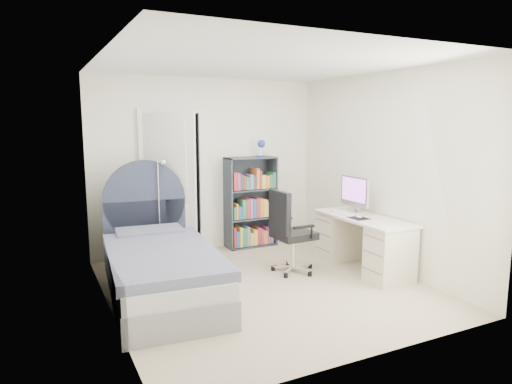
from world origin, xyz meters
name	(u,v)px	position (x,y,z in m)	size (l,w,h in m)	color
room_shell	(265,179)	(0.00, 0.00, 1.25)	(3.50, 3.70, 2.60)	tan
door	(170,184)	(-0.63, 1.58, 1.03)	(0.92, 0.63, 2.06)	black
bed	(160,266)	(-1.13, 0.32, 0.32)	(1.25, 2.36, 1.40)	gray
nightstand	(137,234)	(-1.10, 1.60, 0.39)	(0.40, 0.40, 0.59)	tan
floor_lamp	(161,223)	(-0.86, 1.26, 0.58)	(0.20, 0.20, 1.41)	silver
bookcase	(251,206)	(0.61, 1.63, 0.62)	(0.76, 0.33, 1.61)	#353E49
desk	(362,240)	(1.40, -0.01, 0.38)	(0.57, 1.42, 1.17)	#EBE2C5
office_chair	(288,228)	(0.49, 0.30, 0.58)	(0.54, 0.55, 1.05)	silver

